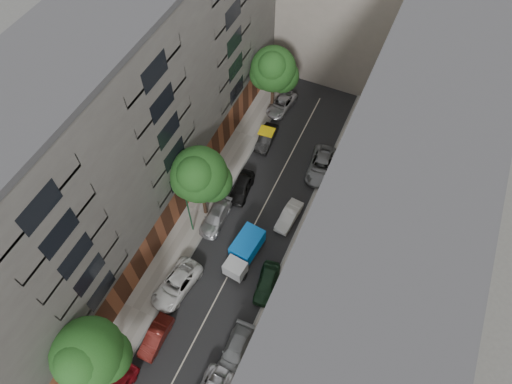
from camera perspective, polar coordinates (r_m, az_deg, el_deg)
The scene contains 22 objects.
ground at distance 43.96m, azimuth -0.68°, elevation -5.05°, with size 120.00×120.00×0.00m, color #4C4C49.
road_surface at distance 43.95m, azimuth -0.68°, elevation -5.05°, with size 8.00×44.00×0.02m, color black.
sidewalk_left at distance 45.37m, azimuth -7.02°, elevation -2.48°, with size 3.00×44.00×0.15m, color gray.
sidewalk_right at distance 43.08m, azimuth 6.04°, elevation -7.60°, with size 3.00×44.00×0.15m, color gray.
building_left at distance 39.85m, azimuth -15.51°, elevation 7.89°, with size 8.00×44.00×20.00m, color #4A4845.
building_right at distance 34.38m, azimuth 16.09°, elevation -3.33°, with size 8.00×44.00×20.00m, color #BBAD91.
tarp_truck at distance 41.59m, azimuth -1.51°, elevation -7.48°, with size 2.44×5.13×2.29m.
car_left_1 at distance 40.25m, azimuth -12.43°, elevation -17.26°, with size 1.38×3.95×1.30m, color #4D130F.
car_left_2 at distance 41.43m, azimuth -9.93°, elevation -11.32°, with size 2.44×5.30×1.47m, color silver.
car_left_3 at distance 44.20m, azimuth -5.05°, elevation -3.15°, with size 1.87×4.61×1.34m, color #B9BABF.
car_left_4 at distance 45.89m, azimuth -1.81°, elevation 0.61°, with size 1.70×4.23×1.44m, color black.
car_left_5 at distance 49.92m, azimuth 1.31°, elevation 6.77°, with size 1.45×4.16×1.37m, color black.
car_left_6 at distance 53.56m, azimuth 3.21°, elevation 10.92°, with size 2.13×4.61×1.28m, color silver.
car_right_1 at distance 39.09m, azimuth -2.59°, elevation -19.22°, with size 1.90×4.67×1.36m, color slate.
car_right_2 at distance 40.91m, azimuth 1.35°, elevation -11.33°, with size 1.70×4.23×1.44m, color black.
car_right_3 at distance 44.23m, azimuth 4.14°, elevation -3.02°, with size 1.36×3.91×1.29m, color silver.
car_right_4 at distance 47.91m, azimuth 8.15°, elevation 3.26°, with size 2.49×5.39×1.50m, color slate.
tree_near at distance 36.12m, azimuth -20.17°, elevation -18.65°, with size 5.42×5.16×7.99m.
tree_mid at distance 40.11m, azimuth -7.04°, elevation 1.89°, with size 5.35×5.08×9.02m.
tree_far at distance 49.97m, azimuth 2.23°, elevation 14.88°, with size 5.19×4.90×8.29m.
lamp_post at distance 40.78m, azimuth -8.56°, elevation -1.69°, with size 0.36×0.36×6.94m.
pedestrian at distance 46.97m, azimuth 10.07°, elevation 1.84°, with size 0.62×0.41×1.71m, color black.
Camera 1 is at (9.22, -19.26, 38.43)m, focal length 32.00 mm.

